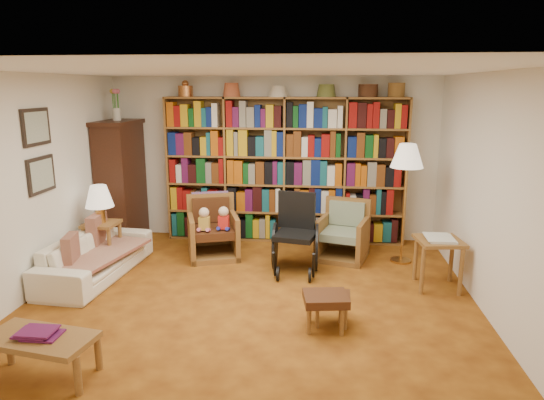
# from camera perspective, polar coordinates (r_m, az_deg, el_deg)

# --- Properties ---
(floor) EXTENTS (5.00, 5.00, 0.00)m
(floor) POSITION_cam_1_polar(r_m,az_deg,el_deg) (5.51, -2.57, -12.02)
(floor) COLOR #A35F19
(floor) RESTS_ON ground
(ceiling) EXTENTS (5.00, 5.00, 0.00)m
(ceiling) POSITION_cam_1_polar(r_m,az_deg,el_deg) (4.99, -2.87, 14.95)
(ceiling) COLOR white
(ceiling) RESTS_ON wall_back
(wall_back) EXTENTS (5.00, 0.00, 5.00)m
(wall_back) POSITION_cam_1_polar(r_m,az_deg,el_deg) (7.55, 0.09, 4.84)
(wall_back) COLOR white
(wall_back) RESTS_ON floor
(wall_front) EXTENTS (5.00, 0.00, 5.00)m
(wall_front) POSITION_cam_1_polar(r_m,az_deg,el_deg) (2.77, -10.48, -10.36)
(wall_front) COLOR white
(wall_front) RESTS_ON floor
(wall_left) EXTENTS (0.00, 5.00, 5.00)m
(wall_left) POSITION_cam_1_polar(r_m,az_deg,el_deg) (6.00, -27.05, 1.22)
(wall_left) COLOR white
(wall_left) RESTS_ON floor
(wall_right) EXTENTS (0.00, 5.00, 5.00)m
(wall_right) POSITION_cam_1_polar(r_m,az_deg,el_deg) (5.34, 24.85, 0.13)
(wall_right) COLOR white
(wall_right) RESTS_ON floor
(bookshelf) EXTENTS (3.60, 0.30, 2.42)m
(bookshelf) POSITION_cam_1_polar(r_m,az_deg,el_deg) (7.37, 1.51, 4.02)
(bookshelf) COLOR olive
(bookshelf) RESTS_ON floor
(curio_cabinet) EXTENTS (0.50, 0.95, 2.40)m
(curio_cabinet) POSITION_cam_1_polar(r_m,az_deg,el_deg) (7.68, -17.31, 2.14)
(curio_cabinet) COLOR #39190F
(curio_cabinet) RESTS_ON floor
(framed_pictures) EXTENTS (0.03, 0.52, 0.97)m
(framed_pictures) POSITION_cam_1_polar(r_m,az_deg,el_deg) (6.18, -25.76, 5.20)
(framed_pictures) COLOR black
(framed_pictures) RESTS_ON wall_left
(sofa) EXTENTS (1.86, 0.85, 0.53)m
(sofa) POSITION_cam_1_polar(r_m,az_deg,el_deg) (6.53, -19.99, -6.20)
(sofa) COLOR white
(sofa) RESTS_ON floor
(sofa_throw) EXTENTS (0.94, 1.41, 0.04)m
(sofa_throw) POSITION_cam_1_polar(r_m,az_deg,el_deg) (6.50, -19.61, -5.94)
(sofa_throw) COLOR beige
(sofa_throw) RESTS_ON sofa
(cushion_left) EXTENTS (0.16, 0.42, 0.42)m
(cushion_left) POSITION_cam_1_polar(r_m,az_deg,el_deg) (6.83, -19.84, -3.72)
(cushion_left) COLOR maroon
(cushion_left) RESTS_ON sofa
(cushion_right) EXTENTS (0.18, 0.37, 0.35)m
(cushion_right) POSITION_cam_1_polar(r_m,az_deg,el_deg) (6.24, -22.58, -5.54)
(cushion_right) COLOR maroon
(cushion_right) RESTS_ON sofa
(side_table_lamp) EXTENTS (0.43, 0.43, 0.58)m
(side_table_lamp) POSITION_cam_1_polar(r_m,az_deg,el_deg) (6.88, -19.36, -3.68)
(side_table_lamp) COLOR olive
(side_table_lamp) RESTS_ON floor
(table_lamp) EXTENTS (0.37, 0.37, 0.50)m
(table_lamp) POSITION_cam_1_polar(r_m,az_deg,el_deg) (6.76, -19.68, 0.28)
(table_lamp) COLOR #BB873C
(table_lamp) RESTS_ON side_table_lamp
(armchair_leather) EXTENTS (0.89, 0.90, 0.86)m
(armchair_leather) POSITION_cam_1_polar(r_m,az_deg,el_deg) (6.93, -6.77, -3.60)
(armchair_leather) COLOR olive
(armchair_leather) RESTS_ON floor
(armchair_sage) EXTENTS (0.82, 0.83, 0.81)m
(armchair_sage) POSITION_cam_1_polar(r_m,az_deg,el_deg) (6.90, 8.26, -4.14)
(armchair_sage) COLOR olive
(armchair_sage) RESTS_ON floor
(wheelchair) EXTENTS (0.58, 0.81, 1.01)m
(wheelchair) POSITION_cam_1_polar(r_m,az_deg,el_deg) (6.30, 2.82, -4.21)
(wheelchair) COLOR black
(wheelchair) RESTS_ON floor
(floor_lamp) EXTENTS (0.43, 0.43, 1.62)m
(floor_lamp) POSITION_cam_1_polar(r_m,az_deg,el_deg) (6.61, 15.60, 4.47)
(floor_lamp) COLOR #BB873C
(floor_lamp) RESTS_ON floor
(side_table_papers) EXTENTS (0.57, 0.57, 0.63)m
(side_table_papers) POSITION_cam_1_polar(r_m,az_deg,el_deg) (6.05, 19.03, -5.32)
(side_table_papers) COLOR olive
(side_table_papers) RESTS_ON floor
(footstool_a) EXTENTS (0.47, 0.42, 0.36)m
(footstool_a) POSITION_cam_1_polar(r_m,az_deg,el_deg) (4.88, 6.32, -11.72)
(footstool_a) COLOR #472313
(footstool_a) RESTS_ON floor
(footstool_b) EXTENTS (0.38, 0.33, 0.32)m
(footstool_b) POSITION_cam_1_polar(r_m,az_deg,el_deg) (5.01, 7.02, -11.56)
(footstool_b) COLOR #472313
(footstool_b) RESTS_ON floor
(coffee_table) EXTENTS (0.95, 0.59, 0.44)m
(coffee_table) POSITION_cam_1_polar(r_m,az_deg,el_deg) (4.50, -25.68, -14.82)
(coffee_table) COLOR olive
(coffee_table) RESTS_ON floor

